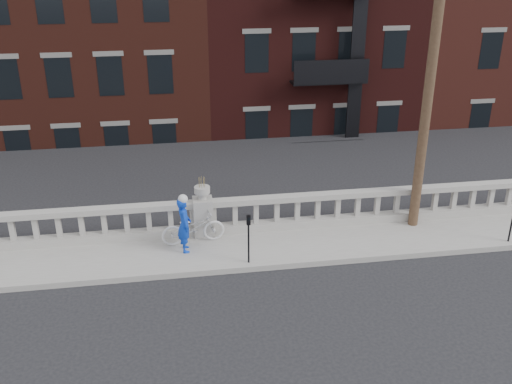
% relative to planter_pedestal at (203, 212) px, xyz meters
% --- Properties ---
extents(ground, '(120.00, 120.00, 0.00)m').
position_rel_planter_pedestal_xyz_m(ground, '(0.00, -3.95, -0.83)').
color(ground, black).
rests_on(ground, ground).
extents(sidewalk, '(32.00, 2.20, 0.15)m').
position_rel_planter_pedestal_xyz_m(sidewalk, '(0.00, -0.95, -0.76)').
color(sidewalk, gray).
rests_on(sidewalk, ground).
extents(balustrade, '(28.00, 0.34, 1.03)m').
position_rel_planter_pedestal_xyz_m(balustrade, '(0.00, 0.00, -0.19)').
color(balustrade, gray).
rests_on(balustrade, sidewalk).
extents(planter_pedestal, '(0.55, 0.55, 1.76)m').
position_rel_planter_pedestal_xyz_m(planter_pedestal, '(0.00, 0.00, 0.00)').
color(planter_pedestal, gray).
rests_on(planter_pedestal, sidewalk).
extents(lower_level, '(80.00, 44.00, 20.80)m').
position_rel_planter_pedestal_xyz_m(lower_level, '(0.56, 19.09, 1.80)').
color(lower_level, '#605E59').
rests_on(lower_level, ground).
extents(utility_pole, '(1.60, 0.28, 10.00)m').
position_rel_planter_pedestal_xyz_m(utility_pole, '(6.20, -0.35, 4.41)').
color(utility_pole, '#422D1E').
rests_on(utility_pole, sidewalk).
extents(parking_meter_c, '(0.10, 0.09, 1.36)m').
position_rel_planter_pedestal_xyz_m(parking_meter_c, '(1.04, -1.80, 0.17)').
color(parking_meter_c, black).
rests_on(parking_meter_c, sidewalk).
extents(bicycle, '(1.82, 0.84, 0.92)m').
position_rel_planter_pedestal_xyz_m(bicycle, '(-0.32, -0.47, -0.22)').
color(bicycle, silver).
rests_on(bicycle, sidewalk).
extents(cyclist, '(0.41, 0.59, 1.54)m').
position_rel_planter_pedestal_xyz_m(cyclist, '(-0.56, -0.88, 0.09)').
color(cyclist, '#0C37BF').
rests_on(cyclist, sidewalk).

